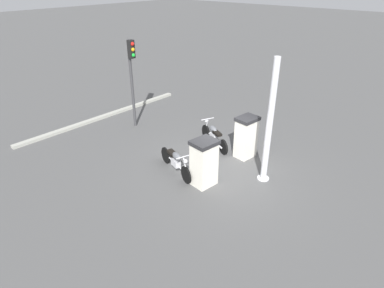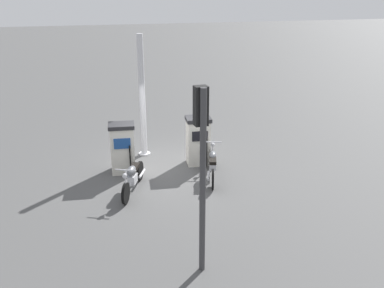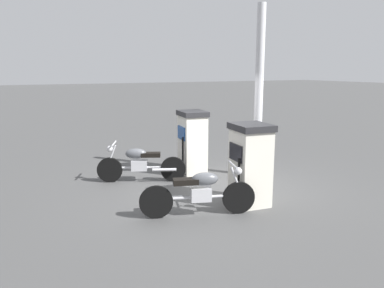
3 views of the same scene
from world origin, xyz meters
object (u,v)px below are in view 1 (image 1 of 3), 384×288
Objects in this scene: fuel_pump_far at (204,163)px; roadside_traffic_light at (132,69)px; canopy_support_pole at (269,125)px; motorcycle_near_pump at (214,135)px; fuel_pump_near at (246,137)px; motorcycle_far_pump at (176,161)px.

fuel_pump_far is 5.66m from roadside_traffic_light.
canopy_support_pole reaches higher than roadside_traffic_light.
canopy_support_pole reaches higher than motorcycle_near_pump.
roadside_traffic_light reaches higher than motorcycle_near_pump.
fuel_pump_near is 0.42× the size of roadside_traffic_light.
fuel_pump_far is at bearing 120.90° from motorcycle_near_pump.
motorcycle_far_pump is 3.30m from canopy_support_pole.
canopy_support_pole reaches higher than fuel_pump_far.
fuel_pump_far is at bearing 90.00° from fuel_pump_near.
fuel_pump_far is 0.42× the size of roadside_traffic_light.
fuel_pump_near is at bearing -90.00° from fuel_pump_far.
fuel_pump_far is 2.32m from canopy_support_pole.
fuel_pump_near is at bearing -176.89° from motorcycle_near_pump.
roadside_traffic_light is (5.15, -1.54, 1.76)m from fuel_pump_far.
roadside_traffic_light is 0.92× the size of canopy_support_pole.
motorcycle_near_pump is (1.40, 0.08, -0.36)m from fuel_pump_near.
roadside_traffic_light reaches higher than fuel_pump_near.
fuel_pump_far is 0.39× the size of canopy_support_pole.
canopy_support_pole is (-6.47, 0.01, -0.61)m from roadside_traffic_light.
fuel_pump_near is 0.79× the size of motorcycle_far_pump.
fuel_pump_near is at bearing -170.35° from roadside_traffic_light.
fuel_pump_near reaches higher than fuel_pump_far.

